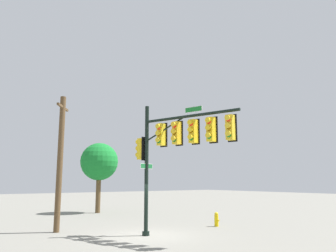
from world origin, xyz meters
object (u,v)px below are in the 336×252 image
signal_pole_assembly (177,141)px  fire_hydrant (216,219)px  utility_pole (60,160)px  tree_near (99,162)px

signal_pole_assembly → fire_hydrant: size_ratio=7.88×
utility_pole → tree_near: bearing=144.2°
fire_hydrant → signal_pole_assembly: bearing=-65.1°
signal_pole_assembly → fire_hydrant: signal_pole_assembly is taller
tree_near → fire_hydrant: bearing=10.3°
tree_near → signal_pole_assembly: bearing=-9.8°
signal_pole_assembly → utility_pole: (-5.48, -3.79, -0.82)m
signal_pole_assembly → utility_pole: size_ratio=0.89×
signal_pole_assembly → tree_near: size_ratio=1.11×
fire_hydrant → tree_near: 12.79m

